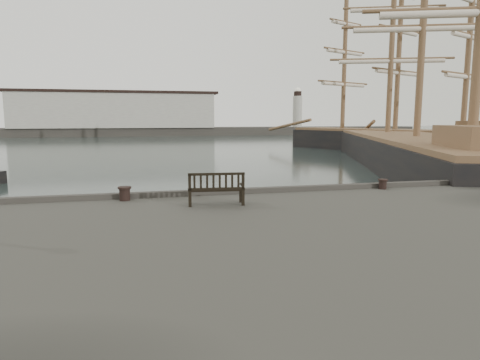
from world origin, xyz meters
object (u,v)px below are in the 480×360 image
(tall_ship_far, at_px, (394,145))
(tall_ship_main, at_px, (415,159))
(bench, at_px, (216,195))
(bollard_right, at_px, (383,184))
(bollard_left, at_px, (125,194))

(tall_ship_far, bearing_deg, tall_ship_main, -141.33)
(bench, bearing_deg, tall_ship_main, 48.11)
(bollard_right, height_order, tall_ship_main, tall_ship_main)
(bollard_left, xyz_separation_m, bollard_right, (9.54, 0.05, -0.04))
(bench, bearing_deg, bollard_right, 18.00)
(tall_ship_main, relative_size, tall_ship_far, 1.37)
(bench, height_order, bollard_left, bench)
(bollard_right, height_order, tall_ship_far, tall_ship_far)
(bench, distance_m, tall_ship_far, 45.73)
(bollard_right, bearing_deg, bollard_left, -179.67)
(tall_ship_main, xyz_separation_m, tall_ship_far, (8.55, 16.09, 0.07))
(bench, height_order, tall_ship_far, tall_ship_far)
(bench, bearing_deg, bollard_left, 159.20)
(bollard_left, distance_m, tall_ship_far, 46.55)
(bench, relative_size, tall_ship_main, 0.04)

